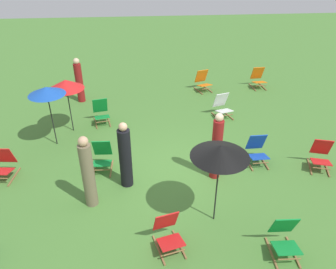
% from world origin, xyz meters
% --- Properties ---
extents(ground_plane, '(40.00, 40.00, 0.00)m').
position_xyz_m(ground_plane, '(0.00, 0.00, 0.00)').
color(ground_plane, '#477A33').
extents(deckchair_0, '(0.50, 0.77, 0.83)m').
position_xyz_m(deckchair_0, '(2.37, 0.37, 0.37)').
color(deckchair_0, olive).
rests_on(deckchair_0, ground).
extents(deckchair_1, '(0.68, 0.87, 0.83)m').
position_xyz_m(deckchair_1, '(3.99, -0.02, 0.37)').
color(deckchair_1, olive).
rests_on(deckchair_1, ground).
extents(deckchair_2, '(0.69, 0.87, 0.83)m').
position_xyz_m(deckchair_2, '(1.77, 5.42, 0.37)').
color(deckchair_2, olive).
rests_on(deckchair_2, ground).
extents(deckchair_3, '(0.53, 0.79, 0.83)m').
position_xyz_m(deckchair_3, '(4.09, 5.54, 0.37)').
color(deckchair_3, olive).
rests_on(deckchair_3, ground).
extents(deckchair_4, '(0.62, 0.84, 0.83)m').
position_xyz_m(deckchair_4, '(-2.07, 3.03, 0.37)').
color(deckchair_4, olive).
rests_on(deckchair_4, ground).
extents(deckchair_5, '(0.67, 0.86, 0.83)m').
position_xyz_m(deckchair_5, '(2.04, 3.12, 0.37)').
color(deckchair_5, olive).
rests_on(deckchair_5, ground).
extents(deckchair_7, '(0.55, 0.81, 0.83)m').
position_xyz_m(deckchair_7, '(-4.32, 0.29, 0.37)').
color(deckchair_7, olive).
rests_on(deckchair_7, ground).
extents(deckchair_9, '(0.51, 0.78, 0.83)m').
position_xyz_m(deckchair_9, '(-1.82, 0.42, 0.37)').
color(deckchair_9, olive).
rests_on(deckchair_9, ground).
extents(deckchair_10, '(0.65, 0.86, 0.83)m').
position_xyz_m(deckchair_10, '(-0.30, -2.34, 0.37)').
color(deckchair_10, olive).
rests_on(deckchair_10, ground).
extents(deckchair_11, '(0.50, 0.78, 0.83)m').
position_xyz_m(deckchair_11, '(1.94, -2.66, 0.37)').
color(deckchair_11, olive).
rests_on(deckchair_11, ground).
extents(umbrella_0, '(1.18, 1.18, 1.94)m').
position_xyz_m(umbrella_0, '(0.77, -1.68, 1.81)').
color(umbrella_0, black).
rests_on(umbrella_0, ground).
extents(umbrella_1, '(1.07, 1.07, 1.74)m').
position_xyz_m(umbrella_1, '(-2.95, 2.55, 1.59)').
color(umbrella_1, black).
rests_on(umbrella_1, ground).
extents(umbrella_2, '(1.03, 1.03, 1.85)m').
position_xyz_m(umbrella_2, '(-3.32, 1.77, 1.73)').
color(umbrella_2, black).
rests_on(umbrella_2, ground).
extents(person_0, '(0.35, 0.35, 1.83)m').
position_xyz_m(person_0, '(-1.97, -0.94, 0.88)').
color(person_0, '#72664C').
rests_on(person_0, ground).
extents(person_1, '(0.37, 0.37, 1.84)m').
position_xyz_m(person_1, '(1.09, -0.17, 0.89)').
color(person_1, maroon).
rests_on(person_1, ground).
extents(person_2, '(0.43, 0.43, 1.77)m').
position_xyz_m(person_2, '(-1.16, -0.30, 0.84)').
color(person_2, black).
rests_on(person_2, ground).
extents(person_3, '(0.38, 0.38, 1.67)m').
position_xyz_m(person_3, '(-2.98, 4.78, 0.80)').
color(person_3, maroon).
rests_on(person_3, ground).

